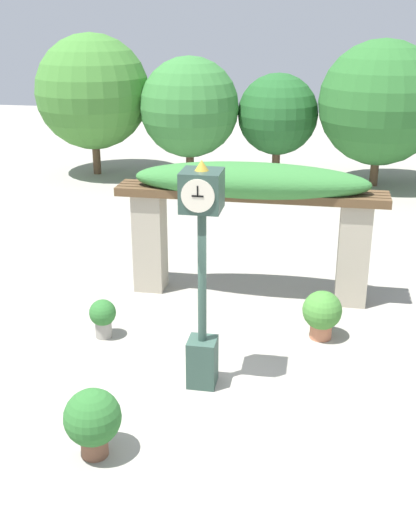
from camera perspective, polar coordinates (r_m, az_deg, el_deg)
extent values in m
plane|color=gray|center=(10.22, 1.06, -11.81)|extent=(60.00, 60.00, 0.00)
cube|color=#2D473D|center=(10.18, -0.50, -9.39)|extent=(0.44, 0.44, 0.78)
cylinder|color=#2D473D|center=(9.54, -0.53, -2.02)|extent=(0.13, 0.13, 2.05)
cylinder|color=gold|center=(9.19, -0.55, 4.00)|extent=(0.21, 0.21, 0.04)
cube|color=#2D473D|center=(9.10, -0.56, 5.85)|extent=(0.58, 0.58, 0.58)
cylinder|color=beige|center=(8.82, -0.92, 5.36)|extent=(0.47, 0.02, 0.47)
cylinder|color=beige|center=(9.39, -0.22, 6.31)|extent=(0.47, 0.02, 0.47)
cube|color=black|center=(8.81, -0.93, 5.33)|extent=(0.17, 0.01, 0.02)
cube|color=black|center=(8.79, -0.94, 5.78)|extent=(0.02, 0.01, 0.15)
cone|color=gold|center=(9.02, -0.57, 8.08)|extent=(0.20, 0.20, 0.15)
cube|color=#A89E89|center=(13.42, -5.17, 1.31)|extent=(0.60, 0.60, 2.09)
cube|color=#A89E89|center=(13.00, 12.79, 0.20)|extent=(0.60, 0.60, 2.09)
cube|color=brown|center=(12.41, 3.62, 5.21)|extent=(5.36, 0.16, 0.17)
cube|color=brown|center=(12.61, 3.73, 5.45)|extent=(5.36, 0.16, 0.17)
cube|color=brown|center=(12.80, 3.83, 5.69)|extent=(5.36, 0.16, 0.17)
cube|color=brown|center=(12.99, 3.94, 5.91)|extent=(5.36, 0.16, 0.17)
ellipsoid|color=#387A38|center=(12.64, 3.81, 6.70)|extent=(4.65, 1.20, 0.70)
cylinder|color=brown|center=(8.98, -10.05, -16.21)|extent=(0.36, 0.36, 0.30)
sphere|color=#2D6B2D|center=(8.73, -10.23, -13.93)|extent=(0.76, 0.76, 0.76)
cylinder|color=#B26B4C|center=(11.82, 9.99, -6.54)|extent=(0.39, 0.39, 0.28)
sphere|color=#427F33|center=(11.64, 10.12, -4.77)|extent=(0.71, 0.71, 0.71)
cylinder|color=gray|center=(11.82, -9.26, -6.44)|extent=(0.29, 0.29, 0.30)
sphere|color=#2D6B2D|center=(11.68, -9.35, -4.99)|extent=(0.48, 0.48, 0.48)
cylinder|color=brown|center=(23.77, -9.90, 9.02)|extent=(0.28, 0.28, 1.52)
sphere|color=#427F33|center=(23.44, -10.23, 14.16)|extent=(3.97, 3.97, 3.97)
cylinder|color=brown|center=(22.82, -1.61, 8.52)|extent=(0.28, 0.28, 1.29)
sphere|color=#387A38|center=(22.50, -1.66, 13.08)|extent=(3.40, 3.40, 3.40)
cylinder|color=brown|center=(23.02, 6.06, 8.48)|extent=(0.28, 0.28, 1.26)
sphere|color=#235B28|center=(22.73, 6.21, 12.42)|extent=(2.77, 2.77, 2.77)
cylinder|color=brown|center=(22.50, 14.61, 7.75)|extent=(0.28, 0.28, 1.34)
sphere|color=#2D6B2D|center=(22.14, 15.10, 13.00)|extent=(4.03, 4.03, 4.03)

